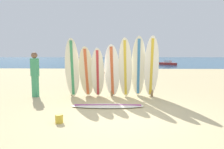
# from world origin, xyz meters

# --- Properties ---
(ground_plane) EXTENTS (120.00, 120.00, 0.00)m
(ground_plane) POSITION_xyz_m (0.00, 0.00, 0.00)
(ground_plane) COLOR #CCB784
(ocean_water) EXTENTS (120.00, 80.00, 0.01)m
(ocean_water) POSITION_xyz_m (0.00, 58.00, 0.00)
(ocean_water) COLOR navy
(ocean_water) RESTS_ON ground
(surfboard_rack) EXTENTS (3.24, 0.09, 1.07)m
(surfboard_rack) POSITION_xyz_m (-0.41, 2.74, 0.70)
(surfboard_rack) COLOR olive
(surfboard_rack) RESTS_ON ground
(surfboard_leaning_far_left) EXTENTS (0.60, 0.68, 2.23)m
(surfboard_leaning_far_left) POSITION_xyz_m (-1.87, 2.36, 1.11)
(surfboard_leaning_far_left) COLOR silver
(surfboard_leaning_far_left) RESTS_ON ground
(surfboard_leaning_left) EXTENTS (0.58, 1.00, 1.93)m
(surfboard_leaning_left) POSITION_xyz_m (-1.33, 2.37, 0.96)
(surfboard_leaning_left) COLOR beige
(surfboard_leaning_left) RESTS_ON ground
(surfboard_leaning_center_left) EXTENTS (0.55, 0.95, 1.88)m
(surfboard_leaning_center_left) POSITION_xyz_m (-0.92, 2.35, 0.94)
(surfboard_leaning_center_left) COLOR white
(surfboard_leaning_center_left) RESTS_ON ground
(surfboard_leaning_center) EXTENTS (0.62, 0.75, 2.01)m
(surfboard_leaning_center) POSITION_xyz_m (-0.39, 2.47, 1.00)
(surfboard_leaning_center) COLOR white
(surfboard_leaning_center) RESTS_ON ground
(surfboard_leaning_center_right) EXTENTS (0.58, 0.83, 2.24)m
(surfboard_leaning_center_right) POSITION_xyz_m (0.11, 2.36, 1.12)
(surfboard_leaning_center_right) COLOR white
(surfboard_leaning_center_right) RESTS_ON ground
(surfboard_leaning_right) EXTENTS (0.61, 1.11, 2.29)m
(surfboard_leaning_right) POSITION_xyz_m (0.60, 2.48, 1.14)
(surfboard_leaning_right) COLOR silver
(surfboard_leaning_right) RESTS_ON ground
(surfboard_leaning_far_right) EXTENTS (0.61, 1.09, 2.29)m
(surfboard_leaning_far_right) POSITION_xyz_m (1.06, 2.34, 1.15)
(surfboard_leaning_far_right) COLOR white
(surfboard_leaning_far_right) RESTS_ON ground
(surfboard_lying_on_sand) EXTENTS (2.28, 0.64, 0.08)m
(surfboard_lying_on_sand) POSITION_xyz_m (-0.47, 1.05, 0.04)
(surfboard_lying_on_sand) COLOR white
(surfboard_lying_on_sand) RESTS_ON ground
(beachgoer_standing) EXTENTS (0.31, 0.24, 1.72)m
(beachgoer_standing) POSITION_xyz_m (-3.34, 2.49, 0.95)
(beachgoer_standing) COLOR #3F9966
(beachgoer_standing) RESTS_ON ground
(small_boat_offshore) EXTENTS (2.31, 2.61, 0.71)m
(small_boat_offshore) POSITION_xyz_m (7.00, 25.93, 0.26)
(small_boat_offshore) COLOR #B22D28
(small_boat_offshore) RESTS_ON ocean_water
(sand_bucket) EXTENTS (0.19, 0.19, 0.21)m
(sand_bucket) POSITION_xyz_m (-1.55, -0.52, 0.10)
(sand_bucket) COLOR gold
(sand_bucket) RESTS_ON ground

